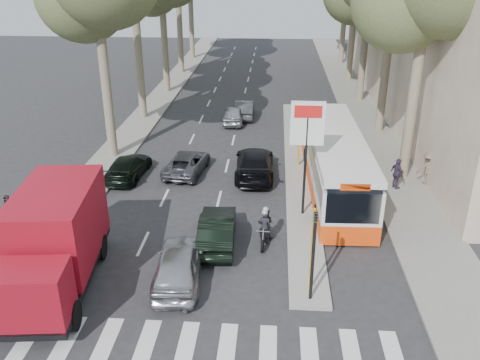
# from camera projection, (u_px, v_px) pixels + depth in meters

# --- Properties ---
(ground) EXTENTS (120.00, 120.00, 0.00)m
(ground) POSITION_uv_depth(u_px,v_px,m) (224.00, 274.00, 19.77)
(ground) COLOR #28282B
(ground) RESTS_ON ground
(sidewalk_right) EXTENTS (3.20, 70.00, 0.12)m
(sidewalk_right) POSITION_uv_depth(u_px,v_px,m) (357.00, 104.00, 41.96)
(sidewalk_right) COLOR gray
(sidewalk_right) RESTS_ON ground
(median_left) EXTENTS (2.40, 64.00, 0.12)m
(median_left) POSITION_uv_depth(u_px,v_px,m) (166.00, 91.00, 45.75)
(median_left) COLOR gray
(median_left) RESTS_ON ground
(traffic_island) EXTENTS (1.50, 26.00, 0.16)m
(traffic_island) POSITION_uv_depth(u_px,v_px,m) (298.00, 166.00, 29.54)
(traffic_island) COLOR gray
(traffic_island) RESTS_ON ground
(billboard) EXTENTS (1.50, 12.10, 5.60)m
(billboard) POSITION_uv_depth(u_px,v_px,m) (306.00, 143.00, 22.60)
(billboard) COLOR yellow
(billboard) RESTS_ON ground
(traffic_light_island) EXTENTS (0.16, 0.41, 3.60)m
(traffic_light_island) POSITION_uv_depth(u_px,v_px,m) (314.00, 242.00, 17.18)
(traffic_light_island) COLOR black
(traffic_light_island) RESTS_ON ground
(traffic_light_left) EXTENTS (0.16, 0.41, 3.60)m
(traffic_light_left) POSITION_uv_depth(u_px,v_px,m) (11.00, 224.00, 18.33)
(traffic_light_left) COLOR black
(traffic_light_left) RESTS_ON ground
(silver_hatchback) EXTENTS (2.02, 4.43, 1.48)m
(silver_hatchback) POSITION_uv_depth(u_px,v_px,m) (178.00, 264.00, 19.05)
(silver_hatchback) COLOR #AEB0B7
(silver_hatchback) RESTS_ON ground
(dark_hatchback) EXTENTS (1.67, 4.28, 1.39)m
(dark_hatchback) POSITION_uv_depth(u_px,v_px,m) (217.00, 229.00, 21.56)
(dark_hatchback) COLOR black
(dark_hatchback) RESTS_ON ground
(queue_car_a) EXTENTS (2.42, 4.40, 1.17)m
(queue_car_a) POSITION_uv_depth(u_px,v_px,m) (187.00, 163.00, 28.66)
(queue_car_a) COLOR #4F5157
(queue_car_a) RESTS_ON ground
(queue_car_b) EXTENTS (2.22, 5.19, 1.49)m
(queue_car_b) POSITION_uv_depth(u_px,v_px,m) (254.00, 163.00, 28.22)
(queue_car_b) COLOR black
(queue_car_b) RESTS_ON ground
(queue_car_c) EXTENTS (1.48, 3.68, 1.25)m
(queue_car_c) POSITION_uv_depth(u_px,v_px,m) (234.00, 115.00, 37.12)
(queue_car_c) COLOR #A9ADB2
(queue_car_c) RESTS_ON ground
(queue_car_d) EXTENTS (1.42, 3.95, 1.30)m
(queue_car_d) POSITION_uv_depth(u_px,v_px,m) (244.00, 109.00, 38.40)
(queue_car_d) COLOR #484B4F
(queue_car_d) RESTS_ON ground
(queue_car_e) EXTENTS (1.98, 4.32, 1.22)m
(queue_car_e) POSITION_uv_depth(u_px,v_px,m) (128.00, 167.00, 28.11)
(queue_car_e) COLOR black
(queue_car_e) RESTS_ON ground
(red_truck) EXTENTS (3.26, 7.03, 3.63)m
(red_truck) POSITION_uv_depth(u_px,v_px,m) (54.00, 241.00, 18.35)
(red_truck) COLOR black
(red_truck) RESTS_ON ground
(city_bus) EXTENTS (2.83, 11.74, 3.08)m
(city_bus) POSITION_uv_depth(u_px,v_px,m) (335.00, 161.00, 26.17)
(city_bus) COLOR #F7470D
(city_bus) RESTS_ON ground
(motorcycle) EXTENTS (0.72, 1.92, 1.63)m
(motorcycle) POSITION_uv_depth(u_px,v_px,m) (265.00, 226.00, 21.71)
(motorcycle) COLOR black
(motorcycle) RESTS_ON ground
(pedestrian_near) EXTENTS (0.83, 1.08, 1.66)m
(pedestrian_near) POSITION_uv_depth(u_px,v_px,m) (397.00, 174.00, 26.37)
(pedestrian_near) COLOR #3D324B
(pedestrian_near) RESTS_ON sidewalk_right
(pedestrian_far) EXTENTS (1.22, 0.71, 1.77)m
(pedestrian_far) POSITION_uv_depth(u_px,v_px,m) (428.00, 168.00, 26.90)
(pedestrian_far) COLOR #665B4C
(pedestrian_far) RESTS_ON sidewalk_right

